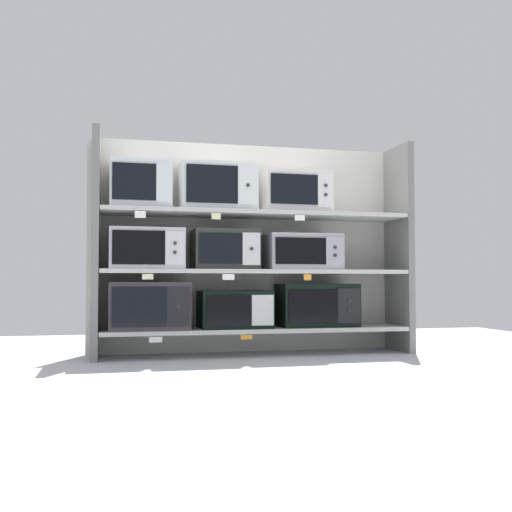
{
  "coord_description": "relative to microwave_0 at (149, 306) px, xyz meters",
  "views": [
    {
      "loc": [
        -1.03,
        -4.39,
        0.53
      ],
      "look_at": [
        0.0,
        0.0,
        0.72
      ],
      "focal_mm": 43.34,
      "sensor_mm": 36.0,
      "label": 1
    }
  ],
  "objects": [
    {
      "name": "ground",
      "position": [
        0.77,
        -1.0,
        -0.37
      ],
      "size": [
        6.22,
        6.0,
        0.02
      ],
      "primitive_type": "cube",
      "color": "#B2B7BC"
    },
    {
      "name": "back_panel",
      "position": [
        0.77,
        0.24,
        0.43
      ],
      "size": [
        2.42,
        0.04,
        1.58
      ],
      "primitive_type": "cube",
      "color": "beige",
      "rests_on": "ground"
    },
    {
      "name": "upright_left",
      "position": [
        -0.36,
        0.0,
        0.43
      ],
      "size": [
        0.05,
        0.42,
        1.58
      ],
      "primitive_type": "cube",
      "color": "slate",
      "rests_on": "ground"
    },
    {
      "name": "upright_right",
      "position": [
        1.91,
        0.0,
        0.43
      ],
      "size": [
        0.05,
        0.42,
        1.58
      ],
      "primitive_type": "cube",
      "color": "slate",
      "rests_on": "ground"
    },
    {
      "name": "shelf_0",
      "position": [
        0.77,
        0.0,
        -0.18
      ],
      "size": [
        2.22,
        0.42,
        0.03
      ],
      "primitive_type": "cube",
      "color": "beige",
      "rests_on": "ground"
    },
    {
      "name": "microwave_0",
      "position": [
        0.0,
        0.0,
        0.0
      ],
      "size": [
        0.55,
        0.44,
        0.33
      ],
      "color": "#342A31",
      "rests_on": "shelf_0"
    },
    {
      "name": "microwave_1",
      "position": [
        0.61,
        0.0,
        -0.03
      ],
      "size": [
        0.51,
        0.36,
        0.27
      ],
      "color": "black",
      "rests_on": "shelf_0"
    },
    {
      "name": "microwave_2",
      "position": [
        1.24,
        0.0,
        -0.01
      ],
      "size": [
        0.58,
        0.34,
        0.32
      ],
      "color": "black",
      "rests_on": "shelf_0"
    },
    {
      "name": "price_tag_0",
      "position": [
        0.04,
        -0.21,
        -0.22
      ],
      "size": [
        0.09,
        0.0,
        0.04
      ],
      "primitive_type": "cube",
      "color": "white"
    },
    {
      "name": "price_tag_1",
      "position": [
        0.65,
        -0.21,
        -0.21
      ],
      "size": [
        0.08,
        0.0,
        0.03
      ],
      "primitive_type": "cube",
      "color": "orange"
    },
    {
      "name": "shelf_1",
      "position": [
        0.77,
        0.0,
        0.24
      ],
      "size": [
        2.22,
        0.42,
        0.03
      ],
      "primitive_type": "cube",
      "color": "beige"
    },
    {
      "name": "microwave_3",
      "position": [
        -0.02,
        -0.0,
        0.4
      ],
      "size": [
        0.51,
        0.42,
        0.28
      ],
      "color": "#BDB5BF",
      "rests_on": "shelf_1"
    },
    {
      "name": "microwave_4",
      "position": [
        0.54,
        0.0,
        0.4
      ],
      "size": [
        0.46,
        0.36,
        0.29
      ],
      "color": "#2E312B",
      "rests_on": "shelf_1"
    },
    {
      "name": "microwave_5",
      "position": [
        1.11,
        0.0,
        0.39
      ],
      "size": [
        0.54,
        0.42,
        0.26
      ],
      "color": "#9C9EA5",
      "rests_on": "shelf_1"
    },
    {
      "name": "price_tag_2",
      "position": [
        -0.02,
        -0.21,
        0.2
      ],
      "size": [
        0.07,
        0.0,
        0.04
      ],
      "primitive_type": "cube",
      "color": "beige"
    },
    {
      "name": "price_tag_3",
      "position": [
        0.53,
        -0.21,
        0.2
      ],
      "size": [
        0.08,
        0.0,
        0.04
      ],
      "primitive_type": "cube",
      "color": "white"
    },
    {
      "name": "price_tag_4",
      "position": [
        1.1,
        -0.21,
        0.2
      ],
      "size": [
        0.06,
        0.0,
        0.04
      ],
      "primitive_type": "cube",
      "color": "orange"
    },
    {
      "name": "shelf_2",
      "position": [
        0.77,
        0.0,
        0.66
      ],
      "size": [
        2.22,
        0.42,
        0.03
      ],
      "primitive_type": "cube",
      "color": "beige"
    },
    {
      "name": "microwave_6",
      "position": [
        -0.06,
        0.0,
        0.84
      ],
      "size": [
        0.42,
        0.37,
        0.33
      ],
      "color": "silver",
      "rests_on": "shelf_2"
    },
    {
      "name": "microwave_7",
      "position": [
        0.48,
        0.0,
        0.84
      ],
      "size": [
        0.53,
        0.39,
        0.34
      ],
      "color": "silver",
      "rests_on": "shelf_2"
    },
    {
      "name": "microwave_8",
      "position": [
        1.07,
        0.0,
        0.83
      ],
      "size": [
        0.5,
        0.36,
        0.31
      ],
      "color": "silver",
      "rests_on": "shelf_2"
    },
    {
      "name": "price_tag_5",
      "position": [
        -0.07,
        -0.21,
        0.62
      ],
      "size": [
        0.07,
        0.0,
        0.05
      ],
      "primitive_type": "cube",
      "color": "white"
    },
    {
      "name": "price_tag_6",
      "position": [
        0.44,
        -0.21,
        0.62
      ],
      "size": [
        0.06,
        0.0,
        0.05
      ],
      "primitive_type": "cube",
      "color": "beige"
    },
    {
      "name": "price_tag_7",
      "position": [
        1.04,
        -0.21,
        0.62
      ],
      "size": [
        0.07,
        0.0,
        0.04
      ],
      "primitive_type": "cube",
      "color": "white"
    }
  ]
}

